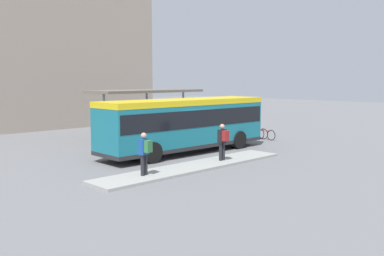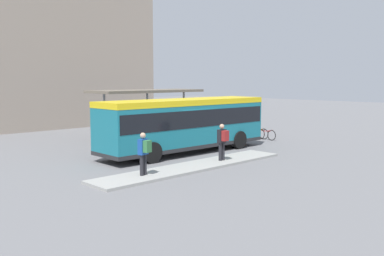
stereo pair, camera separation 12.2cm
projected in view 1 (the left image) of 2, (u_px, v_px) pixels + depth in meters
The scene contains 9 objects.
ground_plane at pixel (185, 153), 23.76m from camera, with size 120.00×120.00×0.00m, color slate.
curb_island at pixel (195, 167), 19.67m from camera, with size 10.61×1.80×0.12m.
city_bus at pixel (185, 121), 23.57m from camera, with size 10.43×2.73×2.98m.
pedestrian_waiting at pixel (145, 151), 17.48m from camera, with size 0.48×0.52×1.77m.
pedestrian_companion at pixel (223, 140), 20.72m from camera, with size 0.44×0.45×1.78m.
bicycle_red at pixel (266, 134), 28.86m from camera, with size 0.48×1.67×0.72m.
bicycle_orange at pixel (257, 133), 29.39m from camera, with size 0.48×1.74×0.75m.
bicycle_blue at pixel (246, 133), 29.72m from camera, with size 0.48×1.62×0.70m.
station_shelter at pixel (147, 92), 29.86m from camera, with size 8.26×2.98×3.33m.
Camera 1 is at (-16.14, -17.02, 4.05)m, focal length 40.00 mm.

